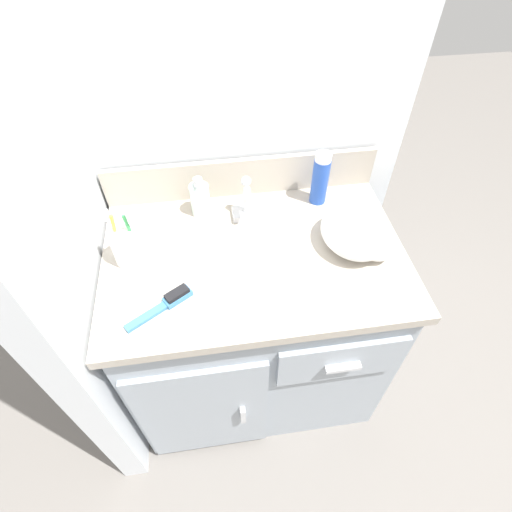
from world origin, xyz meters
name	(u,v)px	position (x,y,z in m)	size (l,w,h in m)	color
ground_plane	(255,374)	(0.00, 0.00, 0.00)	(6.00, 6.00, 0.00)	slate
wall_back	(237,82)	(0.00, 0.33, 1.10)	(1.03, 0.08, 2.20)	silver
wall_left	(27,168)	(-0.48, 0.00, 1.10)	(0.08, 0.64, 2.20)	silver
vanity	(255,324)	(0.00, 0.00, 0.39)	(0.85, 0.57, 0.76)	#9EA8B2
backsplash	(242,177)	(0.00, 0.27, 0.82)	(0.85, 0.02, 0.13)	#B2A899
sink_faucet	(247,204)	(0.00, 0.16, 0.81)	(0.09, 0.09, 0.14)	silver
toothbrush_cup	(127,245)	(-0.34, 0.03, 0.82)	(0.08, 0.08, 0.18)	silver
soap_dispenser	(200,199)	(-0.14, 0.20, 0.81)	(0.06, 0.06, 0.13)	silver
shaving_cream_can	(320,179)	(0.23, 0.20, 0.85)	(0.05, 0.05, 0.17)	#234CB2
hairbrush	(168,302)	(-0.24, -0.14, 0.77)	(0.17, 0.12, 0.03)	teal
hand_towel	(360,233)	(0.30, -0.01, 0.81)	(0.20, 0.22, 0.10)	white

